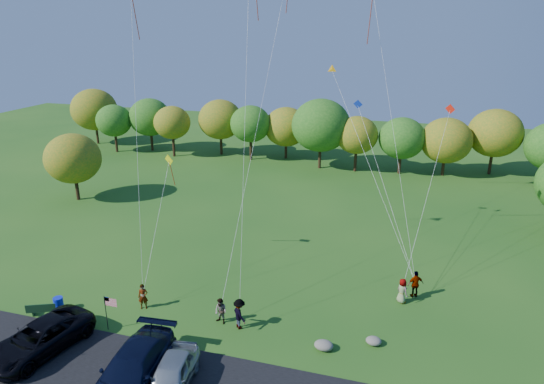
{
  "coord_description": "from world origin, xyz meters",
  "views": [
    {
      "loc": [
        10.8,
        -21.59,
        17.47
      ],
      "look_at": [
        2.6,
        6.0,
        7.34
      ],
      "focal_mm": 32.0,
      "sensor_mm": 36.0,
      "label": 1
    }
  ],
  "objects_px": {
    "flyer_a": "(143,297)",
    "flyer_c": "(239,314)",
    "minivan_dark": "(40,338)",
    "trash_barrel": "(59,304)",
    "park_bench": "(42,310)",
    "flyer_e": "(402,291)",
    "minivan_navy": "(132,370)",
    "flyer_d": "(415,284)",
    "minivan_silver": "(171,375)",
    "flyer_b": "(221,311)"
  },
  "relations": [
    {
      "from": "minivan_silver",
      "to": "park_bench",
      "type": "xyz_separation_m",
      "value": [
        -10.72,
        3.34,
        -0.33
      ]
    },
    {
      "from": "flyer_c",
      "to": "minivan_dark",
      "type": "bearing_deg",
      "value": 72.31
    },
    {
      "from": "flyer_a",
      "to": "park_bench",
      "type": "distance_m",
      "value": 6.17
    },
    {
      "from": "flyer_b",
      "to": "flyer_c",
      "type": "distance_m",
      "value": 1.28
    },
    {
      "from": "flyer_a",
      "to": "flyer_b",
      "type": "xyz_separation_m",
      "value": [
        5.39,
        -0.1,
        -0.02
      ]
    },
    {
      "from": "minivan_silver",
      "to": "trash_barrel",
      "type": "height_order",
      "value": "minivan_silver"
    },
    {
      "from": "flyer_e",
      "to": "minivan_navy",
      "type": "bearing_deg",
      "value": 88.37
    },
    {
      "from": "minivan_dark",
      "to": "flyer_e",
      "type": "distance_m",
      "value": 22.01
    },
    {
      "from": "flyer_c",
      "to": "trash_barrel",
      "type": "relative_size",
      "value": 2.16
    },
    {
      "from": "minivan_dark",
      "to": "trash_barrel",
      "type": "height_order",
      "value": "minivan_dark"
    },
    {
      "from": "flyer_d",
      "to": "flyer_e",
      "type": "bearing_deg",
      "value": 22.76
    },
    {
      "from": "minivan_navy",
      "to": "flyer_e",
      "type": "height_order",
      "value": "minivan_navy"
    },
    {
      "from": "flyer_a",
      "to": "trash_barrel",
      "type": "distance_m",
      "value": 5.4
    },
    {
      "from": "minivan_silver",
      "to": "flyer_e",
      "type": "relative_size",
      "value": 2.75
    },
    {
      "from": "flyer_a",
      "to": "flyer_e",
      "type": "distance_m",
      "value": 16.8
    },
    {
      "from": "flyer_c",
      "to": "minivan_silver",
      "type": "bearing_deg",
      "value": 120.16
    },
    {
      "from": "minivan_dark",
      "to": "flyer_c",
      "type": "bearing_deg",
      "value": 40.71
    },
    {
      "from": "flyer_e",
      "to": "flyer_b",
      "type": "bearing_deg",
      "value": 72.86
    },
    {
      "from": "flyer_a",
      "to": "park_bench",
      "type": "xyz_separation_m",
      "value": [
        -5.51,
        -2.75,
        -0.32
      ]
    },
    {
      "from": "minivan_silver",
      "to": "trash_barrel",
      "type": "distance_m",
      "value": 11.19
    },
    {
      "from": "flyer_d",
      "to": "trash_barrel",
      "type": "height_order",
      "value": "flyer_d"
    },
    {
      "from": "flyer_e",
      "to": "trash_barrel",
      "type": "distance_m",
      "value": 22.19
    },
    {
      "from": "park_bench",
      "to": "flyer_b",
      "type": "bearing_deg",
      "value": -10.25
    },
    {
      "from": "minivan_dark",
      "to": "flyer_a",
      "type": "height_order",
      "value": "minivan_dark"
    },
    {
      "from": "flyer_e",
      "to": "minivan_silver",
      "type": "bearing_deg",
      "value": 92.21
    },
    {
      "from": "flyer_e",
      "to": "park_bench",
      "type": "xyz_separation_m",
      "value": [
        -21.39,
        -8.21,
        -0.33
      ]
    },
    {
      "from": "minivan_silver",
      "to": "flyer_b",
      "type": "xyz_separation_m",
      "value": [
        0.19,
        5.99,
        -0.03
      ]
    },
    {
      "from": "flyer_d",
      "to": "park_bench",
      "type": "relative_size",
      "value": 1.1
    },
    {
      "from": "flyer_a",
      "to": "flyer_d",
      "type": "bearing_deg",
      "value": -2.2
    },
    {
      "from": "minivan_silver",
      "to": "flyer_c",
      "type": "bearing_deg",
      "value": 67.9
    },
    {
      "from": "flyer_b",
      "to": "flyer_d",
      "type": "bearing_deg",
      "value": 49.66
    },
    {
      "from": "park_bench",
      "to": "trash_barrel",
      "type": "bearing_deg",
      "value": 43.77
    },
    {
      "from": "flyer_a",
      "to": "flyer_c",
      "type": "xyz_separation_m",
      "value": [
        6.66,
        -0.24,
        0.12
      ]
    },
    {
      "from": "flyer_c",
      "to": "flyer_d",
      "type": "bearing_deg",
      "value": -102.38
    },
    {
      "from": "flyer_a",
      "to": "minivan_navy",
      "type": "bearing_deg",
      "value": -86.68
    },
    {
      "from": "flyer_e",
      "to": "trash_barrel",
      "type": "relative_size",
      "value": 1.9
    },
    {
      "from": "minivan_dark",
      "to": "park_bench",
      "type": "bearing_deg",
      "value": 142.39
    },
    {
      "from": "minivan_silver",
      "to": "flyer_c",
      "type": "distance_m",
      "value": 6.03
    },
    {
      "from": "minivan_navy",
      "to": "minivan_silver",
      "type": "xyz_separation_m",
      "value": [
        1.96,
        0.41,
        -0.15
      ]
    },
    {
      "from": "minivan_dark",
      "to": "minivan_silver",
      "type": "distance_m",
      "value": 8.42
    },
    {
      "from": "trash_barrel",
      "to": "minivan_dark",
      "type": "bearing_deg",
      "value": -63.24
    },
    {
      "from": "minivan_navy",
      "to": "flyer_d",
      "type": "distance_m",
      "value": 18.65
    },
    {
      "from": "flyer_b",
      "to": "flyer_d",
      "type": "height_order",
      "value": "flyer_d"
    },
    {
      "from": "minivan_silver",
      "to": "flyer_a",
      "type": "relative_size",
      "value": 2.76
    },
    {
      "from": "flyer_c",
      "to": "flyer_d",
      "type": "distance_m",
      "value": 12.05
    },
    {
      "from": "minivan_navy",
      "to": "flyer_c",
      "type": "distance_m",
      "value": 7.13
    },
    {
      "from": "flyer_b",
      "to": "park_bench",
      "type": "bearing_deg",
      "value": -146.57
    },
    {
      "from": "minivan_navy",
      "to": "park_bench",
      "type": "distance_m",
      "value": 9.53
    },
    {
      "from": "flyer_d",
      "to": "trash_barrel",
      "type": "distance_m",
      "value": 23.28
    },
    {
      "from": "flyer_c",
      "to": "park_bench",
      "type": "xyz_separation_m",
      "value": [
        -12.17,
        -2.51,
        -0.44
      ]
    }
  ]
}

